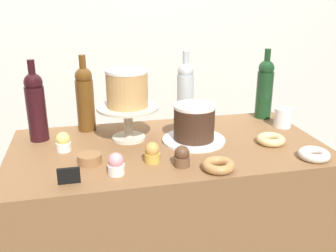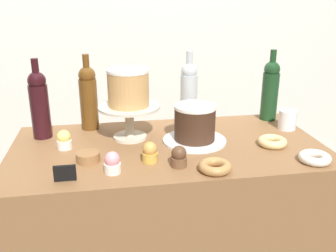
# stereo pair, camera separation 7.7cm
# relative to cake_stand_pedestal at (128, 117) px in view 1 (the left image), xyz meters

# --- Properties ---
(back_wall) EXTENTS (6.00, 0.05, 2.60)m
(back_wall) POSITION_rel_cake_stand_pedestal_xyz_m (0.14, 0.79, 0.28)
(back_wall) COLOR silver
(back_wall) RESTS_ON ground_plane
(display_counter) EXTENTS (1.21, 0.63, 0.93)m
(display_counter) POSITION_rel_cake_stand_pedestal_xyz_m (0.14, -0.10, -0.56)
(display_counter) COLOR brown
(display_counter) RESTS_ON ground_plane
(cake_stand_pedestal) EXTENTS (0.25, 0.25, 0.14)m
(cake_stand_pedestal) POSITION_rel_cake_stand_pedestal_xyz_m (0.00, 0.00, 0.00)
(cake_stand_pedestal) COLOR beige
(cake_stand_pedestal) RESTS_ON display_counter
(white_layer_cake) EXTENTS (0.17, 0.17, 0.15)m
(white_layer_cake) POSITION_rel_cake_stand_pedestal_xyz_m (0.00, -0.00, 0.12)
(white_layer_cake) COLOR tan
(white_layer_cake) RESTS_ON cake_stand_pedestal
(silver_serving_platter) EXTENTS (0.25, 0.25, 0.01)m
(silver_serving_platter) POSITION_rel_cake_stand_pedestal_xyz_m (0.25, -0.08, -0.09)
(silver_serving_platter) COLOR white
(silver_serving_platter) RESTS_ON display_counter
(chocolate_round_cake) EXTENTS (0.17, 0.17, 0.14)m
(chocolate_round_cake) POSITION_rel_cake_stand_pedestal_xyz_m (0.25, -0.08, -0.01)
(chocolate_round_cake) COLOR #3D2619
(chocolate_round_cake) RESTS_ON silver_serving_platter
(wine_bottle_dark_red) EXTENTS (0.08, 0.08, 0.33)m
(wine_bottle_dark_red) POSITION_rel_cake_stand_pedestal_xyz_m (-0.35, 0.07, 0.05)
(wine_bottle_dark_red) COLOR black
(wine_bottle_dark_red) RESTS_ON display_counter
(wine_bottle_green) EXTENTS (0.08, 0.08, 0.33)m
(wine_bottle_green) POSITION_rel_cake_stand_pedestal_xyz_m (0.66, 0.14, 0.05)
(wine_bottle_green) COLOR #193D1E
(wine_bottle_green) RESTS_ON display_counter
(wine_bottle_clear) EXTENTS (0.08, 0.08, 0.33)m
(wine_bottle_clear) POSITION_rel_cake_stand_pedestal_xyz_m (0.28, 0.16, 0.05)
(wine_bottle_clear) COLOR #B2BCC1
(wine_bottle_clear) RESTS_ON display_counter
(wine_bottle_amber) EXTENTS (0.08, 0.08, 0.33)m
(wine_bottle_amber) POSITION_rel_cake_stand_pedestal_xyz_m (-0.16, 0.15, 0.05)
(wine_bottle_amber) COLOR #5B3814
(wine_bottle_amber) RESTS_ON display_counter
(cupcake_chocolate) EXTENTS (0.06, 0.06, 0.07)m
(cupcake_chocolate) POSITION_rel_cake_stand_pedestal_xyz_m (0.15, -0.29, -0.06)
(cupcake_chocolate) COLOR brown
(cupcake_chocolate) RESTS_ON display_counter
(cupcake_lemon) EXTENTS (0.06, 0.06, 0.07)m
(cupcake_lemon) POSITION_rel_cake_stand_pedestal_xyz_m (-0.25, -0.07, -0.06)
(cupcake_lemon) COLOR white
(cupcake_lemon) RESTS_ON display_counter
(cupcake_strawberry) EXTENTS (0.06, 0.06, 0.07)m
(cupcake_strawberry) POSITION_rel_cake_stand_pedestal_xyz_m (-0.08, -0.30, -0.06)
(cupcake_strawberry) COLOR white
(cupcake_strawberry) RESTS_ON display_counter
(cupcake_caramel) EXTENTS (0.06, 0.06, 0.07)m
(cupcake_caramel) POSITION_rel_cake_stand_pedestal_xyz_m (0.05, -0.24, -0.06)
(cupcake_caramel) COLOR gold
(cupcake_caramel) RESTS_ON display_counter
(donut_glazed) EXTENTS (0.11, 0.11, 0.03)m
(donut_glazed) POSITION_rel_cake_stand_pedestal_xyz_m (0.54, -0.17, -0.08)
(donut_glazed) COLOR #E0C17F
(donut_glazed) RESTS_ON display_counter
(donut_sugar) EXTENTS (0.11, 0.11, 0.03)m
(donut_sugar) POSITION_rel_cake_stand_pedestal_xyz_m (0.63, -0.34, -0.08)
(donut_sugar) COLOR silver
(donut_sugar) RESTS_ON display_counter
(donut_maple) EXTENTS (0.11, 0.11, 0.03)m
(donut_maple) POSITION_rel_cake_stand_pedestal_xyz_m (0.26, -0.35, -0.08)
(donut_maple) COLOR #B27F47
(donut_maple) RESTS_ON display_counter
(cookie_stack) EXTENTS (0.08, 0.08, 0.03)m
(cookie_stack) POSITION_rel_cake_stand_pedestal_xyz_m (-0.16, -0.20, -0.08)
(cookie_stack) COLOR olive
(cookie_stack) RESTS_ON display_counter
(price_sign_chalkboard) EXTENTS (0.07, 0.01, 0.05)m
(price_sign_chalkboard) POSITION_rel_cake_stand_pedestal_xyz_m (-0.23, -0.34, -0.07)
(price_sign_chalkboard) COLOR black
(price_sign_chalkboard) RESTS_ON display_counter
(coffee_cup_ceramic) EXTENTS (0.08, 0.08, 0.08)m
(coffee_cup_ceramic) POSITION_rel_cake_stand_pedestal_xyz_m (0.69, -0.00, -0.05)
(coffee_cup_ceramic) COLOR white
(coffee_cup_ceramic) RESTS_ON display_counter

